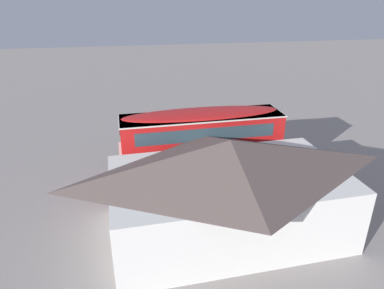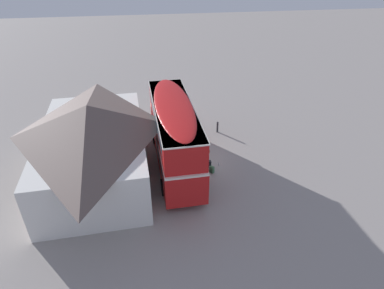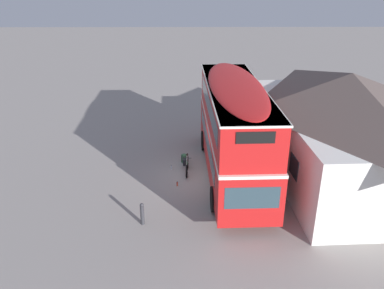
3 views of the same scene
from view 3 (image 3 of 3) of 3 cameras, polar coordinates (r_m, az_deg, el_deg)
The scene contains 8 objects.
ground_plane at distance 19.44m, azimuth 1.81°, elevation -4.91°, with size 120.00×120.00×0.00m, color gray.
double_decker_bus at distance 18.73m, azimuth 6.13°, elevation 2.73°, with size 10.33×2.90×4.79m.
touring_bicycle at distance 19.83m, azimuth -0.77°, elevation -3.08°, with size 1.68×0.46×1.04m.
backpack_on_ground at distance 20.84m, azimuth -1.08°, elevation -2.01°, with size 0.38×0.37×0.52m.
water_bottle_red_squeeze at distance 18.72m, azimuth -2.17°, elevation -5.76°, with size 0.08×0.08×0.22m.
water_bottle_clear_plastic at distance 20.25m, azimuth -3.02°, elevation -3.36°, with size 0.07×0.07×0.22m.
pub_building at distance 20.29m, azimuth 21.32°, elevation 2.77°, with size 12.15×7.40×5.12m.
kerb_bollard at distance 15.98m, azimuth -7.27°, elevation -9.94°, with size 0.16×0.16×0.97m.
Camera 3 is at (17.06, -0.74, 9.28)m, focal length 36.58 mm.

